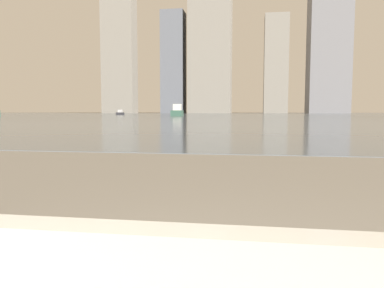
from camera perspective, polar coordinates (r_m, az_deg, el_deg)
name	(u,v)px	position (r m, az deg, el deg)	size (l,w,h in m)	color
harbor_water	(248,116)	(61.88, 8.51, 4.30)	(180.00, 110.00, 0.01)	slate
harbor_boat_0	(120,113)	(74.73, -10.89, 4.67)	(1.00, 2.67, 0.99)	#2D2D33
harbor_boat_1	(177,112)	(58.07, -2.25, 4.94)	(2.20, 4.99, 1.81)	#335647
skyline_tower_0	(119,47)	(126.92, -11.04, 14.33)	(10.37, 6.13, 42.73)	gray
skyline_tower_1	(173,63)	(121.31, -2.84, 12.22)	(7.09, 7.13, 31.70)	slate
skyline_tower_3	(276,65)	(118.92, 12.66, 11.71)	(7.10, 6.78, 29.49)	gray
skyline_tower_4	(329,28)	(122.46, 20.19, 16.24)	(11.66, 9.62, 50.21)	slate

